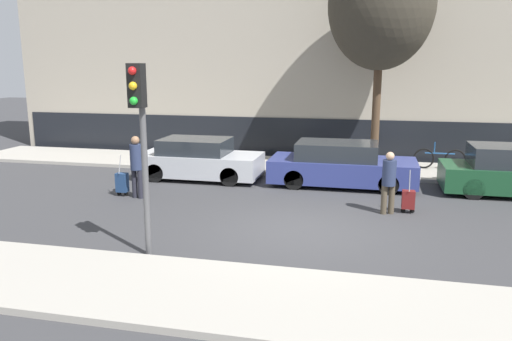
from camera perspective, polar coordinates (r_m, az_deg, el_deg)
The scene contains 12 objects.
ground_plane at distance 11.62m, azimuth 5.03°, elevation -6.73°, with size 80.00×80.00×0.00m, color #38383A.
sidewalk_near at distance 8.17m, azimuth 1.22°, elevation -14.60°, with size 28.00×2.50×0.12m.
sidewalk_far at distance 18.34m, azimuth 8.11°, elevation 0.35°, with size 28.00×3.00×0.12m.
parked_car_0 at distance 16.66m, azimuth -6.53°, elevation 1.23°, with size 4.02×1.82×1.34m.
parked_car_1 at distance 15.81m, azimuth 9.68°, elevation 0.60°, with size 4.49×1.88×1.37m.
pedestrian_left at distance 14.42m, azimuth -13.51°, elevation 0.84°, with size 0.35×0.34×1.78m.
trolley_left at distance 14.89m, azimuth -15.06°, elevation -1.34°, with size 0.34×0.29×1.21m.
pedestrian_right at distance 12.97m, azimuth 14.94°, elevation -0.97°, with size 0.34×0.34×1.60m.
trolley_right at distance 13.32m, azimuth 17.01°, elevation -3.20°, with size 0.34×0.29×1.12m.
traffic_light at distance 9.58m, azimuth -13.10°, elevation 5.41°, with size 0.28×0.47×3.75m.
parked_bicycle at distance 18.66m, azimuth 20.22°, elevation 1.28°, with size 1.77×0.06×0.96m.
bare_tree_near_crossing at distance 18.04m, azimuth 14.13°, elevation 17.88°, with size 3.56×3.56×7.75m.
Camera 1 is at (1.48, -10.91, 3.71)m, focal length 35.00 mm.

